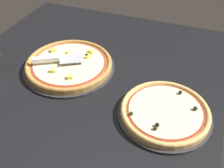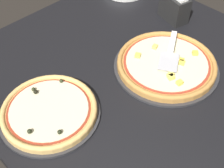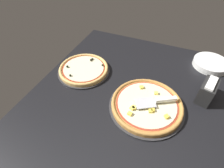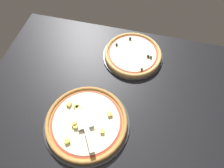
% 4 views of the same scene
% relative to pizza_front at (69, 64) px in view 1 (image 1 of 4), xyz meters
% --- Properties ---
extents(ground_plane, '(1.29, 1.17, 0.04)m').
position_rel_pizza_front_xyz_m(ground_plane, '(0.04, 0.09, -0.04)').
color(ground_plane, black).
extents(pizza_pan_front, '(0.41, 0.41, 0.01)m').
position_rel_pizza_front_xyz_m(pizza_pan_front, '(0.00, -0.00, -0.02)').
color(pizza_pan_front, '#2D2D30').
rests_on(pizza_pan_front, ground_plane).
extents(pizza_front, '(0.39, 0.39, 0.04)m').
position_rel_pizza_front_xyz_m(pizza_front, '(0.00, 0.00, 0.00)').
color(pizza_front, '#B77F3D').
rests_on(pizza_front, pizza_pan_front).
extents(pizza_pan_back, '(0.35, 0.35, 0.01)m').
position_rel_pizza_front_xyz_m(pizza_pan_back, '(0.13, 0.46, -0.02)').
color(pizza_pan_back, '#2D2D30').
rests_on(pizza_pan_back, ground_plane).
extents(pizza_back, '(0.33, 0.33, 0.04)m').
position_rel_pizza_front_xyz_m(pizza_back, '(0.13, 0.46, -0.00)').
color(pizza_back, '#DBAD60').
rests_on(pizza_back, pizza_pan_back).
extents(serving_spatula, '(0.15, 0.22, 0.02)m').
position_rel_pizza_front_xyz_m(serving_spatula, '(0.03, -0.06, 0.03)').
color(serving_spatula, '#B7B7BC').
rests_on(serving_spatula, pizza_front).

